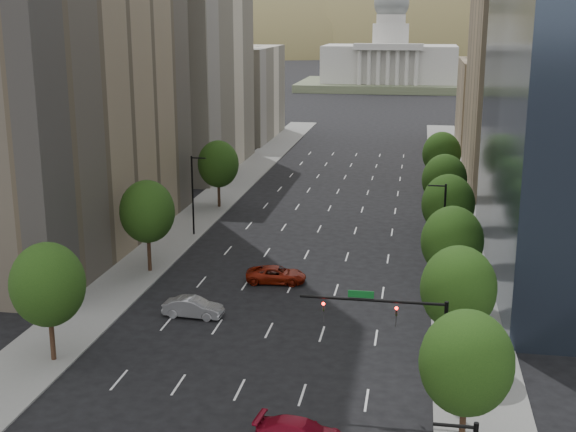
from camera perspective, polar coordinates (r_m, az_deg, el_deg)
The scene contains 22 objects.
sidewalk_left at distance 82.63m, azimuth -9.31°, elevation -2.25°, with size 6.00×200.00×0.15m, color slate.
sidewalk_right at distance 78.42m, azimuth 12.68°, elevation -3.34°, with size 6.00×200.00×0.15m, color slate.
midrise_cream_left at distance 123.16m, azimuth -7.34°, elevation 11.57°, with size 14.00×30.00×35.00m, color beige.
filler_left at distance 155.56m, azimuth -3.66°, elevation 9.12°, with size 14.00×26.00×18.00m, color beige.
parking_tan_right at distance 115.82m, azimuth 16.98°, elevation 9.64°, with size 14.00×30.00×30.00m, color #8C7759.
filler_right at distance 149.13m, azimuth 15.30°, elevation 8.02°, with size 14.00×26.00×16.00m, color #8C7759.
tree_right_0 at distance 43.77m, azimuth 13.11°, elevation -10.58°, with size 5.20×5.20×8.39m.
tree_right_1 at distance 53.81m, azimuth 12.53°, elevation -5.29°, with size 5.20×5.20×8.75m.
tree_right_2 at distance 65.27m, azimuth 12.09°, elevation -1.87°, with size 5.20×5.20×8.61m.
tree_right_3 at distance 76.79m, azimuth 11.80°, elevation 0.84°, with size 5.20×5.20×8.89m.
tree_right_4 at distance 90.54m, azimuth 11.54°, elevation 2.65°, with size 5.20×5.20×8.46m.
tree_right_5 at distance 106.21m, azimuth 11.33°, elevation 4.55°, with size 5.20×5.20×8.75m.
tree_left_0 at distance 55.85m, azimuth -17.41°, elevation -4.88°, with size 5.20×5.20×8.75m.
tree_left_1 at distance 73.33m, azimuth -10.41°, elevation 0.32°, with size 5.20×5.20×8.97m.
tree_left_2 at distance 97.61m, azimuth -5.20°, elevation 3.86°, with size 5.20×5.20×8.68m.
streetlight_rn at distance 72.19m, azimuth 11.43°, elevation -0.87°, with size 1.70×0.20×9.00m.
streetlight_ln at distance 85.39m, azimuth -7.05°, elevation 1.70°, with size 1.70×0.20×9.00m.
traffic_signal at distance 48.33m, azimuth 8.64°, elevation -8.16°, with size 9.12×0.40×7.38m.
capitol at distance 265.00m, azimuth 7.55°, elevation 11.17°, with size 60.00×40.00×35.20m.
foothills at distance 617.55m, azimuth 12.08°, elevation 8.54°, with size 720.00×413.00×263.00m.
car_silver at distance 63.31m, azimuth -7.04°, elevation -6.75°, with size 1.71×4.91×1.62m, color gray.
car_red_far at distance 70.69m, azimuth -0.88°, elevation -4.37°, with size 2.53×5.49×1.53m, color maroon.
Camera 1 is at (10.94, -14.63, 23.71)m, focal length 47.90 mm.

